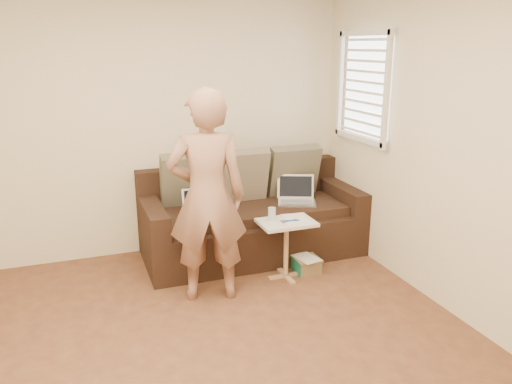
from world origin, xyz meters
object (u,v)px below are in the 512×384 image
sofa (252,215)px  person (207,197)px  laptop_silver (297,203)px  drinking_glass (272,214)px  striped_box (307,265)px  side_table (286,249)px  laptop_white (203,215)px

sofa → person: 1.10m
laptop_silver → drinking_glass: 0.68m
sofa → striped_box: sofa is taller
sofa → person: (-0.66, -0.74, 0.47)m
laptop_silver → person: bearing=-126.6°
drinking_glass → sofa: bearing=88.5°
person → drinking_glass: size_ratio=14.94×
laptop_silver → striped_box: 0.70m
laptop_silver → drinking_glass: size_ratio=3.20×
sofa → side_table: sofa is taller
drinking_glass → striped_box: drinking_glass is taller
sofa → person: size_ratio=1.23×
striped_box → side_table: bearing=-174.9°
sofa → striped_box: bearing=-61.4°
laptop_white → drinking_glass: 0.70m
laptop_silver → side_table: bearing=-100.1°
laptop_white → side_table: (0.65, -0.52, -0.24)m
person → striped_box: size_ratio=7.54×
laptop_white → person: size_ratio=0.19×
sofa → drinking_glass: sofa is taller
sofa → drinking_glass: size_ratio=18.33×
laptop_white → side_table: laptop_white is taller
person → side_table: (0.77, 0.12, -0.62)m
laptop_white → drinking_glass: size_ratio=2.80×
person → striped_box: 1.30m
laptop_white → drinking_glass: bearing=-40.8°
person → drinking_glass: person is taller
person → striped_box: (0.99, 0.14, -0.82)m
side_table → striped_box: bearing=5.1°
side_table → laptop_silver: bearing=57.0°
sofa → laptop_white: size_ratio=6.56×
side_table → drinking_glass: drinking_glass is taller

